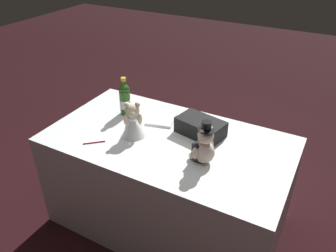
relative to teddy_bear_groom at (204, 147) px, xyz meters
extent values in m
plane|color=black|center=(0.30, -0.11, -0.87)|extent=(12.00, 12.00, 0.00)
cube|color=white|center=(0.30, -0.11, -0.49)|extent=(1.64, 0.90, 0.76)
ellipsoid|color=beige|center=(-0.01, 0.00, -0.03)|extent=(0.12, 0.11, 0.15)
cube|color=black|center=(0.02, -0.01, -0.03)|extent=(0.09, 0.12, 0.11)
sphere|color=beige|center=(-0.01, 0.00, 0.08)|extent=(0.09, 0.09, 0.09)
sphere|color=beige|center=(0.03, -0.01, 0.07)|extent=(0.04, 0.04, 0.04)
sphere|color=beige|center=(-0.02, -0.03, 0.12)|extent=(0.04, 0.04, 0.04)
sphere|color=beige|center=(0.00, 0.03, 0.12)|extent=(0.04, 0.04, 0.04)
ellipsoid|color=beige|center=(-0.02, -0.06, -0.02)|extent=(0.04, 0.04, 0.08)
ellipsoid|color=beige|center=(0.03, 0.06, -0.02)|extent=(0.04, 0.04, 0.08)
sphere|color=beige|center=(0.04, -0.05, -0.08)|extent=(0.05, 0.05, 0.05)
sphere|color=beige|center=(0.06, 0.01, -0.08)|extent=(0.05, 0.05, 0.05)
cylinder|color=black|center=(-0.01, 0.00, 0.12)|extent=(0.10, 0.10, 0.01)
cylinder|color=black|center=(-0.01, 0.00, 0.15)|extent=(0.06, 0.06, 0.05)
cone|color=white|center=(0.53, -0.04, -0.03)|extent=(0.17, 0.17, 0.15)
ellipsoid|color=white|center=(0.53, -0.04, 0.03)|extent=(0.08, 0.07, 0.07)
sphere|color=beige|center=(0.53, -0.04, 0.09)|extent=(0.10, 0.10, 0.10)
sphere|color=beige|center=(0.50, -0.01, 0.08)|extent=(0.04, 0.04, 0.04)
sphere|color=beige|center=(0.56, -0.02, 0.13)|extent=(0.04, 0.04, 0.04)
sphere|color=beige|center=(0.50, -0.06, 0.13)|extent=(0.04, 0.04, 0.04)
ellipsoid|color=beige|center=(0.55, 0.00, 0.03)|extent=(0.03, 0.03, 0.09)
ellipsoid|color=beige|center=(0.48, -0.05, 0.03)|extent=(0.03, 0.03, 0.09)
cone|color=white|center=(0.56, -0.09, 0.01)|extent=(0.19, 0.19, 0.19)
cylinder|color=#295518|center=(0.75, -0.27, -0.01)|extent=(0.08, 0.08, 0.19)
sphere|color=#295518|center=(0.75, -0.27, 0.10)|extent=(0.08, 0.08, 0.08)
cylinder|color=#295518|center=(0.75, -0.27, 0.14)|extent=(0.03, 0.03, 0.08)
cylinder|color=gold|center=(0.75, -0.27, 0.17)|extent=(0.04, 0.04, 0.03)
cylinder|color=silver|center=(0.75, -0.27, -0.02)|extent=(0.08, 0.08, 0.07)
cylinder|color=maroon|center=(0.70, 0.16, -0.10)|extent=(0.11, 0.10, 0.01)
cone|color=silver|center=(0.76, 0.21, -0.10)|extent=(0.01, 0.01, 0.01)
cube|color=black|center=(0.14, -0.27, -0.05)|extent=(0.35, 0.25, 0.11)
cube|color=#B7B7BF|center=(0.16, -0.36, -0.05)|extent=(0.04, 0.02, 0.03)
cube|color=white|center=(0.47, -0.34, -0.10)|extent=(0.25, 0.30, 0.02)
camera|label=1|loc=(-0.59, 1.52, 1.13)|focal=35.69mm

